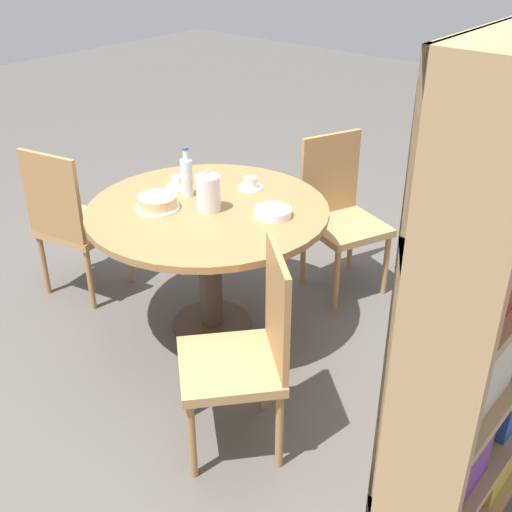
% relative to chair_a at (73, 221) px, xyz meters
% --- Properties ---
extents(ground_plane, '(14.00, 14.00, 0.00)m').
position_rel_chair_a_xyz_m(ground_plane, '(-0.25, 0.86, -0.48)').
color(ground_plane, '#56514C').
extents(dining_table, '(1.25, 1.25, 0.74)m').
position_rel_chair_a_xyz_m(dining_table, '(-0.25, 0.86, 0.13)').
color(dining_table, '#473828').
rests_on(dining_table, ground_plane).
extents(chair_a, '(0.50, 0.50, 0.93)m').
position_rel_chair_a_xyz_m(chair_a, '(0.00, 0.00, 0.00)').
color(chair_a, '#A87A47').
rests_on(chair_a, ground_plane).
extents(chair_b, '(0.59, 0.59, 0.93)m').
position_rel_chair_a_xyz_m(chair_b, '(0.29, 1.58, 0.00)').
color(chair_b, '#A87A47').
rests_on(chair_b, ground_plane).
extents(chair_c, '(0.54, 0.54, 0.93)m').
position_rel_chair_a_xyz_m(chair_c, '(-1.10, 1.12, 0.00)').
color(chair_c, '#A87A47').
rests_on(chair_c, ground_plane).
extents(bookshelf, '(0.98, 0.28, 1.84)m').
position_rel_chair_a_xyz_m(bookshelf, '(0.09, 2.46, 0.42)').
color(bookshelf, tan).
rests_on(bookshelf, ground_plane).
extents(coffee_pot, '(0.12, 0.12, 0.22)m').
position_rel_chair_a_xyz_m(coffee_pot, '(-0.22, 0.89, 0.36)').
color(coffee_pot, silver).
rests_on(coffee_pot, dining_table).
extents(water_bottle, '(0.07, 0.07, 0.27)m').
position_rel_chair_a_xyz_m(water_bottle, '(-0.29, 0.67, 0.36)').
color(water_bottle, silver).
rests_on(water_bottle, dining_table).
extents(cake_main, '(0.23, 0.23, 0.07)m').
position_rel_chair_a_xyz_m(cake_main, '(-0.07, 0.68, 0.29)').
color(cake_main, white).
rests_on(cake_main, dining_table).
extents(cup_a, '(0.14, 0.14, 0.06)m').
position_rel_chair_a_xyz_m(cup_a, '(-0.33, 0.56, 0.28)').
color(cup_a, white).
rests_on(cup_a, dining_table).
extents(cup_b, '(0.14, 0.14, 0.06)m').
position_rel_chair_a_xyz_m(cup_b, '(-0.58, 0.87, 0.28)').
color(cup_b, white).
rests_on(cup_b, dining_table).
extents(plate_stack, '(0.19, 0.19, 0.04)m').
position_rel_chair_a_xyz_m(plate_stack, '(-0.38, 1.18, 0.28)').
color(plate_stack, white).
rests_on(plate_stack, dining_table).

